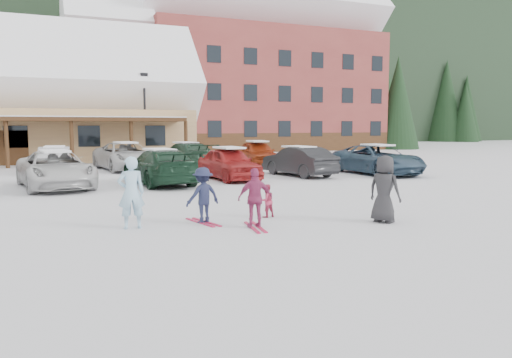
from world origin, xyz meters
name	(u,v)px	position (x,y,z in m)	size (l,w,h in m)	color
ground	(260,221)	(0.00, 0.00, 0.00)	(160.00, 160.00, 0.00)	silver
forested_hillside	(71,33)	(0.00, 85.00, 19.00)	(300.00, 70.00, 38.00)	black
alpine_hotel	(241,67)	(14.27, 38.00, 8.63)	(31.48, 14.01, 21.48)	maroon
lamp_post	(145,112)	(1.43, 23.65, 3.48)	(0.50, 0.25, 6.15)	black
conifer_1	(398,90)	(30.00, 32.00, 6.26)	(4.84, 4.84, 11.22)	black
conifer_3	(152,102)	(6.00, 44.00, 5.12)	(3.96, 3.96, 9.18)	black
conifer_4	(355,96)	(34.00, 46.00, 6.54)	(5.06, 5.06, 11.73)	black
adult_skier	(131,193)	(-3.28, 0.33, 0.89)	(0.65, 0.42, 1.77)	#9ECAE4
toddler_red	(267,201)	(0.36, 0.41, 0.46)	(0.44, 0.34, 0.91)	#BC3255
child_navy	(203,195)	(-1.47, 0.33, 0.72)	(0.93, 0.53, 1.44)	#1B203C
skis_child_navy	(203,222)	(-1.47, 0.33, 0.01)	(0.20, 1.40, 0.03)	#C11B48
child_magenta	(255,198)	(-0.47, -0.77, 0.74)	(0.86, 0.36, 1.48)	#9E3260
skis_child_magenta	(255,227)	(-0.47, -0.77, 0.01)	(0.20, 1.40, 0.03)	#C11B48
bystander_dark	(384,189)	(2.87, -1.43, 0.87)	(0.85, 0.55, 1.74)	#272729
parked_car_2	(55,169)	(-4.80, 9.60, 0.75)	(2.49, 5.39, 1.50)	silver
parked_car_3	(160,167)	(-0.67, 9.18, 0.75)	(2.11, 5.18, 1.50)	#143120
parked_car_4	(229,164)	(2.69, 9.82, 0.75)	(1.77, 4.40, 1.50)	#AE2424
parked_car_5	(299,161)	(6.47, 10.08, 0.73)	(1.55, 4.44, 1.46)	#232325
parked_car_6	(377,159)	(10.63, 9.30, 0.76)	(2.52, 5.47, 1.52)	#314A5F
parked_car_9	(55,160)	(-4.67, 16.49, 0.70)	(1.48, 4.25, 1.40)	#B8B8BE
parked_car_10	(126,156)	(-0.96, 16.83, 0.78)	(2.60, 5.63, 1.57)	silver
parked_car_11	(186,155)	(2.48, 16.72, 0.76)	(2.13, 5.23, 1.52)	#213F2C
parked_car_12	(257,154)	(6.89, 16.28, 0.78)	(1.84, 4.58, 1.56)	#973011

